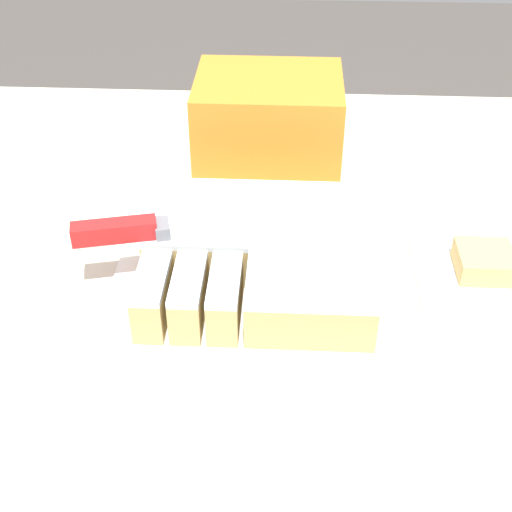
# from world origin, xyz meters

# --- Properties ---
(cake_board) EXTENTS (0.33, 0.32, 0.01)m
(cake_board) POSITION_xyz_m (-0.07, 0.02, 0.90)
(cake_board) COLOR white
(cake_board) RESTS_ON countertop
(cake) EXTENTS (0.26, 0.24, 0.06)m
(cake) POSITION_xyz_m (-0.07, 0.02, 0.93)
(cake) COLOR tan
(cake) RESTS_ON cake_board
(knife) EXTENTS (0.31, 0.10, 0.02)m
(knife) POSITION_xyz_m (-0.18, 0.02, 0.97)
(knife) COLOR silver
(knife) RESTS_ON cake
(paper_napkin) EXTENTS (0.16, 0.16, 0.01)m
(paper_napkin) POSITION_xyz_m (0.20, 0.04, 0.90)
(paper_napkin) COLOR white
(paper_napkin) RESTS_ON countertop
(brownie) EXTENTS (0.06, 0.06, 0.03)m
(brownie) POSITION_xyz_m (0.20, 0.04, 0.91)
(brownie) COLOR tan
(brownie) RESTS_ON paper_napkin
(storage_box) EXTENTS (0.21, 0.17, 0.12)m
(storage_box) POSITION_xyz_m (-0.07, 0.32, 0.95)
(storage_box) COLOR orange
(storage_box) RESTS_ON countertop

